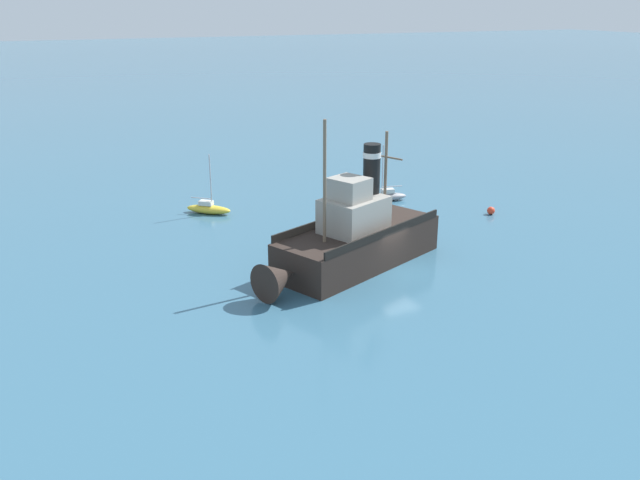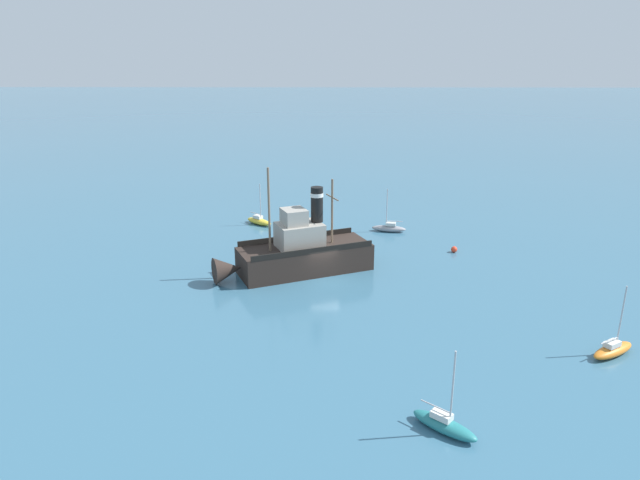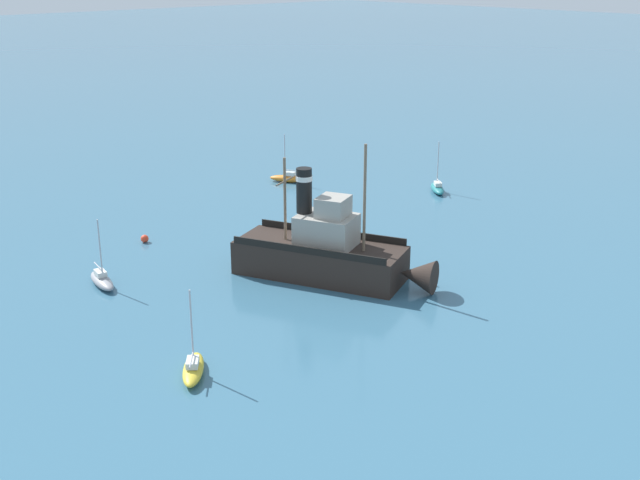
# 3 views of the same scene
# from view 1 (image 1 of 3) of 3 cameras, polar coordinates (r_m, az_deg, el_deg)

# --- Properties ---
(ground_plane) EXTENTS (600.00, 600.00, 0.00)m
(ground_plane) POSITION_cam_1_polar(r_m,az_deg,el_deg) (43.91, 6.56, -2.48)
(ground_plane) COLOR #38667F
(old_tugboat) EXTENTS (8.83, 14.55, 9.90)m
(old_tugboat) POSITION_cam_1_polar(r_m,az_deg,el_deg) (43.53, 2.75, 0.01)
(old_tugboat) COLOR #2D231E
(old_tugboat) RESTS_ON ground
(sailboat_grey) EXTENTS (1.82, 3.94, 4.90)m
(sailboat_grey) POSITION_cam_1_polar(r_m,az_deg,el_deg) (58.83, 5.52, 3.71)
(sailboat_grey) COLOR gray
(sailboat_grey) RESTS_ON ground
(sailboat_yellow) EXTENTS (3.29, 3.61, 4.90)m
(sailboat_yellow) POSITION_cam_1_polar(r_m,az_deg,el_deg) (55.74, -9.37, 2.64)
(sailboat_yellow) COLOR gold
(sailboat_yellow) RESTS_ON ground
(mooring_buoy) EXTENTS (0.63, 0.63, 0.63)m
(mooring_buoy) POSITION_cam_1_polar(r_m,az_deg,el_deg) (56.53, 14.20, 2.42)
(mooring_buoy) COLOR red
(mooring_buoy) RESTS_ON ground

